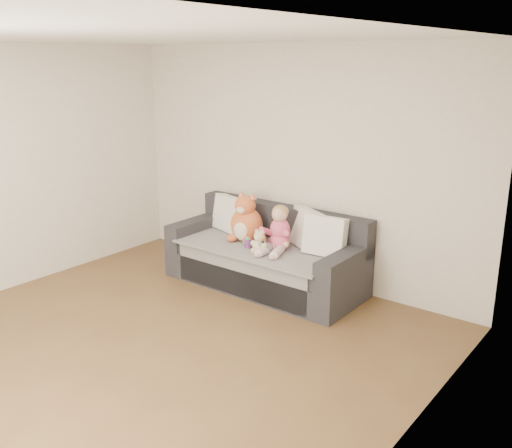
{
  "coord_description": "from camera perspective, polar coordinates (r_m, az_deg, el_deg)",
  "views": [
    {
      "loc": [
        3.47,
        -2.71,
        2.45
      ],
      "look_at": [
        -0.06,
        1.87,
        0.75
      ],
      "focal_mm": 40.0,
      "sensor_mm": 36.0,
      "label": 1
    }
  ],
  "objects": [
    {
      "name": "sofa",
      "position": [
        6.31,
        1.06,
        -3.45
      ],
      "size": [
        2.2,
        0.94,
        0.85
      ],
      "color": "#29292E",
      "rests_on": "ground"
    },
    {
      "name": "toddler",
      "position": [
        6.01,
        2.25,
        -0.77
      ],
      "size": [
        0.34,
        0.5,
        0.49
      ],
      "rotation": [
        0.0,
        0.0,
        0.19
      ],
      "color": "#EB5380",
      "rests_on": "sofa"
    },
    {
      "name": "room_shell",
      "position": [
        4.81,
        -10.0,
        2.31
      ],
      "size": [
        5.0,
        5.0,
        5.0
      ],
      "color": "brown",
      "rests_on": "ground"
    },
    {
      "name": "sippy_cup",
      "position": [
        6.12,
        -0.79,
        -1.79
      ],
      "size": [
        0.12,
        0.09,
        0.13
      ],
      "rotation": [
        0.0,
        0.0,
        0.35
      ],
      "color": "#773187",
      "rests_on": "sofa"
    },
    {
      "name": "teddy_bear",
      "position": [
        5.95,
        0.33,
        -1.98
      ],
      "size": [
        0.21,
        0.15,
        0.26
      ],
      "rotation": [
        0.0,
        0.0,
        -0.0
      ],
      "color": "beige",
      "rests_on": "sofa"
    },
    {
      "name": "cushion_right_front",
      "position": [
        5.91,
        6.9,
        -1.18
      ],
      "size": [
        0.46,
        0.24,
        0.42
      ],
      "rotation": [
        0.0,
        0.0,
        0.09
      ],
      "color": "white",
      "rests_on": "sofa"
    },
    {
      "name": "cushion_right_back",
      "position": [
        6.14,
        5.04,
        -0.44
      ],
      "size": [
        0.5,
        0.39,
        0.43
      ],
      "rotation": [
        0.0,
        0.0,
        -0.49
      ],
      "color": "white",
      "rests_on": "sofa"
    },
    {
      "name": "plush_cow",
      "position": [
        5.96,
        0.99,
        -2.35
      ],
      "size": [
        0.13,
        0.18,
        0.15
      ],
      "rotation": [
        0.0,
        0.0,
        -0.41
      ],
      "color": "white",
      "rests_on": "sofa"
    },
    {
      "name": "plush_cat",
      "position": [
        6.34,
        -0.99,
        0.22
      ],
      "size": [
        0.47,
        0.43,
        0.58
      ],
      "rotation": [
        0.0,
        0.0,
        0.14
      ],
      "color": "#C9542C",
      "rests_on": "sofa"
    },
    {
      "name": "cushion_left",
      "position": [
        6.72,
        -2.77,
        1.06
      ],
      "size": [
        0.49,
        0.31,
        0.42
      ],
      "rotation": [
        0.0,
        0.0,
        -0.27
      ],
      "color": "white",
      "rests_on": "sofa"
    }
  ]
}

